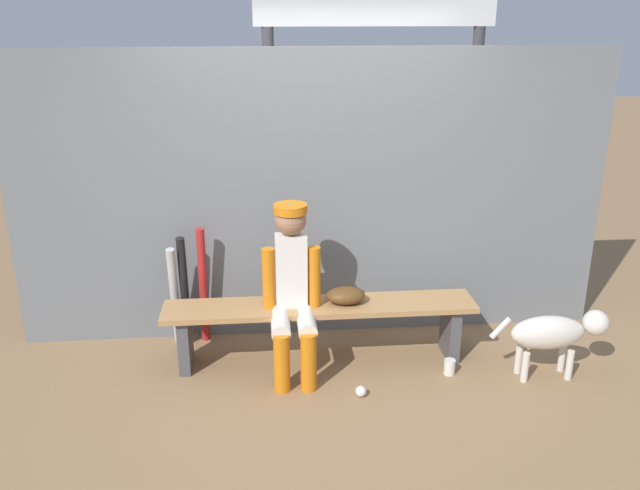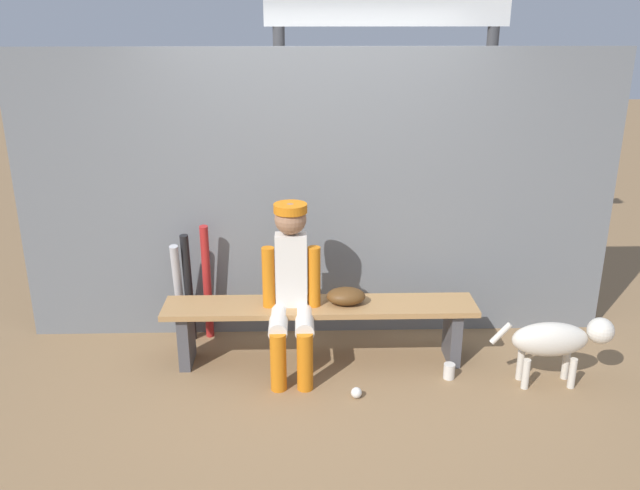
{
  "view_description": "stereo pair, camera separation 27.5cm",
  "coord_description": "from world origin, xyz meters",
  "px_view_note": "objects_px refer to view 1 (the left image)",
  "views": [
    {
      "loc": [
        -0.39,
        -4.3,
        2.44
      ],
      "look_at": [
        0.0,
        0.0,
        0.91
      ],
      "focal_mm": 37.11,
      "sensor_mm": 36.0,
      "label": 1
    },
    {
      "loc": [
        -0.12,
        -4.32,
        2.44
      ],
      "look_at": [
        0.0,
        0.0,
        0.91
      ],
      "focal_mm": 37.11,
      "sensor_mm": 36.0,
      "label": 2
    }
  ],
  "objects_px": {
    "baseball_glove": "(346,295)",
    "cup_on_ground": "(450,367)",
    "baseball": "(361,391)",
    "bat_aluminum_black": "(185,292)",
    "player_seated": "(292,286)",
    "dog": "(555,333)",
    "scoreboard": "(383,6)",
    "dugout_bench": "(320,317)",
    "bat_aluminum_red": "(203,286)",
    "cup_on_bench": "(293,299)",
    "bat_aluminum_silver": "(175,297)"
  },
  "relations": [
    {
      "from": "baseball_glove",
      "to": "cup_on_ground",
      "type": "bearing_deg",
      "value": -20.73
    },
    {
      "from": "baseball_glove",
      "to": "baseball",
      "type": "height_order",
      "value": "baseball_glove"
    },
    {
      "from": "cup_on_ground",
      "to": "bat_aluminum_black",
      "type": "bearing_deg",
      "value": 162.17
    },
    {
      "from": "player_seated",
      "to": "baseball_glove",
      "type": "bearing_deg",
      "value": 15.63
    },
    {
      "from": "bat_aluminum_black",
      "to": "dog",
      "type": "bearing_deg",
      "value": -14.94
    },
    {
      "from": "cup_on_ground",
      "to": "scoreboard",
      "type": "bearing_deg",
      "value": 98.34
    },
    {
      "from": "dugout_bench",
      "to": "baseball",
      "type": "relative_size",
      "value": 30.31
    },
    {
      "from": "bat_aluminum_red",
      "to": "cup_on_bench",
      "type": "distance_m",
      "value": 0.76
    },
    {
      "from": "dugout_bench",
      "to": "bat_aluminum_silver",
      "type": "distance_m",
      "value": 1.12
    },
    {
      "from": "baseball_glove",
      "to": "bat_aluminum_red",
      "type": "height_order",
      "value": "bat_aluminum_red"
    },
    {
      "from": "cup_on_bench",
      "to": "bat_aluminum_red",
      "type": "bearing_deg",
      "value": 149.92
    },
    {
      "from": "cup_on_ground",
      "to": "player_seated",
      "type": "bearing_deg",
      "value": 171.63
    },
    {
      "from": "player_seated",
      "to": "cup_on_bench",
      "type": "xyz_separation_m",
      "value": [
        0.01,
        0.1,
        -0.14
      ]
    },
    {
      "from": "dugout_bench",
      "to": "scoreboard",
      "type": "height_order",
      "value": "scoreboard"
    },
    {
      "from": "bat_aluminum_black",
      "to": "bat_aluminum_silver",
      "type": "bearing_deg",
      "value": -174.16
    },
    {
      "from": "player_seated",
      "to": "cup_on_ground",
      "type": "distance_m",
      "value": 1.27
    },
    {
      "from": "bat_aluminum_silver",
      "to": "cup_on_ground",
      "type": "bearing_deg",
      "value": -16.99
    },
    {
      "from": "dugout_bench",
      "to": "baseball",
      "type": "bearing_deg",
      "value": -65.43
    },
    {
      "from": "baseball_glove",
      "to": "cup_on_ground",
      "type": "xyz_separation_m",
      "value": [
        0.72,
        -0.27,
        -0.46
      ]
    },
    {
      "from": "dugout_bench",
      "to": "player_seated",
      "type": "relative_size",
      "value": 1.85
    },
    {
      "from": "bat_aluminum_red",
      "to": "dog",
      "type": "bearing_deg",
      "value": -16.51
    },
    {
      "from": "cup_on_bench",
      "to": "dog",
      "type": "distance_m",
      "value": 1.85
    },
    {
      "from": "dugout_bench",
      "to": "cup_on_ground",
      "type": "relative_size",
      "value": 20.39
    },
    {
      "from": "baseball",
      "to": "dog",
      "type": "height_order",
      "value": "dog"
    },
    {
      "from": "dugout_bench",
      "to": "cup_on_bench",
      "type": "relative_size",
      "value": 20.39
    },
    {
      "from": "player_seated",
      "to": "bat_aluminum_black",
      "type": "xyz_separation_m",
      "value": [
        -0.79,
        0.45,
        -0.21
      ]
    },
    {
      "from": "baseball_glove",
      "to": "bat_aluminum_black",
      "type": "bearing_deg",
      "value": 163.98
    },
    {
      "from": "dugout_bench",
      "to": "bat_aluminum_black",
      "type": "xyz_separation_m",
      "value": [
        -0.99,
        0.34,
        0.09
      ]
    },
    {
      "from": "baseball",
      "to": "cup_on_bench",
      "type": "relative_size",
      "value": 0.67
    },
    {
      "from": "cup_on_bench",
      "to": "scoreboard",
      "type": "xyz_separation_m",
      "value": [
        0.85,
        1.44,
        1.97
      ]
    },
    {
      "from": "bat_aluminum_black",
      "to": "cup_on_ground",
      "type": "height_order",
      "value": "bat_aluminum_black"
    },
    {
      "from": "player_seated",
      "to": "cup_on_ground",
      "type": "relative_size",
      "value": 10.99
    },
    {
      "from": "baseball",
      "to": "player_seated",
      "type": "bearing_deg",
      "value": 137.66
    },
    {
      "from": "player_seated",
      "to": "dog",
      "type": "height_order",
      "value": "player_seated"
    },
    {
      "from": "bat_aluminum_silver",
      "to": "scoreboard",
      "type": "bearing_deg",
      "value": 32.65
    },
    {
      "from": "bat_aluminum_red",
      "to": "dog",
      "type": "distance_m",
      "value": 2.57
    },
    {
      "from": "dugout_bench",
      "to": "baseball",
      "type": "xyz_separation_m",
      "value": [
        0.23,
        -0.5,
        -0.32
      ]
    },
    {
      "from": "cup_on_bench",
      "to": "bat_aluminum_black",
      "type": "bearing_deg",
      "value": 156.53
    },
    {
      "from": "dugout_bench",
      "to": "dog",
      "type": "relative_size",
      "value": 2.66
    },
    {
      "from": "dog",
      "to": "bat_aluminum_black",
      "type": "bearing_deg",
      "value": 165.06
    },
    {
      "from": "bat_aluminum_red",
      "to": "bat_aluminum_silver",
      "type": "xyz_separation_m",
      "value": [
        -0.21,
        -0.04,
        -0.06
      ]
    },
    {
      "from": "scoreboard",
      "to": "dog",
      "type": "relative_size",
      "value": 4.19
    },
    {
      "from": "player_seated",
      "to": "cup_on_bench",
      "type": "distance_m",
      "value": 0.17
    },
    {
      "from": "bat_aluminum_red",
      "to": "bat_aluminum_silver",
      "type": "distance_m",
      "value": 0.23
    },
    {
      "from": "player_seated",
      "to": "bat_aluminum_black",
      "type": "height_order",
      "value": "player_seated"
    },
    {
      "from": "bat_aluminum_silver",
      "to": "cup_on_bench",
      "type": "distance_m",
      "value": 0.94
    },
    {
      "from": "dugout_bench",
      "to": "bat_aluminum_red",
      "type": "xyz_separation_m",
      "value": [
        -0.86,
        0.37,
        0.12
      ]
    },
    {
      "from": "dugout_bench",
      "to": "bat_aluminum_black",
      "type": "height_order",
      "value": "bat_aluminum_black"
    },
    {
      "from": "baseball_glove",
      "to": "bat_aluminum_silver",
      "type": "distance_m",
      "value": 1.3
    },
    {
      "from": "cup_on_ground",
      "to": "cup_on_bench",
      "type": "xyz_separation_m",
      "value": [
        -1.1,
        0.26,
        0.46
      ]
    }
  ]
}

